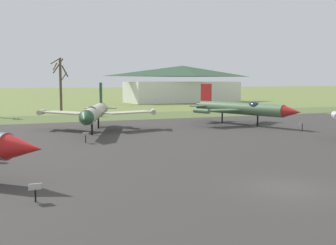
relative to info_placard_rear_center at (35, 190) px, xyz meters
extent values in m
plane|color=olive|center=(11.58, -2.12, -0.57)|extent=(600.00, 600.00, 0.00)
cube|color=#383533|center=(11.58, 11.56, -0.54)|extent=(70.94, 45.61, 0.05)
cube|color=#556536|center=(11.58, 40.36, -0.54)|extent=(130.94, 12.00, 0.06)
cylinder|color=silver|center=(26.50, 10.12, 1.64)|extent=(2.08, 2.43, 0.61)
cone|color=red|center=(-0.26, 2.82, 1.45)|extent=(2.44, 2.39, 1.30)
cylinder|color=black|center=(0.00, 0.00, -0.28)|extent=(0.08, 0.08, 0.58)
cube|color=white|center=(0.00, 0.00, 0.16)|extent=(0.56, 0.25, 0.34)
cylinder|color=#B7B293|center=(7.65, 23.82, 1.47)|extent=(5.31, 12.10, 1.42)
cone|color=#234C2D|center=(5.41, 17.27, 1.47)|extent=(1.73, 1.87, 1.31)
cylinder|color=black|center=(9.73, 29.91, 1.47)|extent=(1.19, 1.06, 0.99)
ellipsoid|color=#19232D|center=(6.78, 21.27, 1.86)|extent=(0.91, 1.71, 0.85)
cube|color=#B7B293|center=(4.90, 26.24, 1.36)|extent=(4.91, 5.59, 0.13)
cube|color=#B7B293|center=(11.30, 24.06, 1.36)|extent=(5.73, 3.56, 0.13)
cylinder|color=#B7B293|center=(2.68, 27.98, 1.36)|extent=(1.23, 2.32, 0.53)
cylinder|color=#B7B293|center=(14.13, 24.07, 1.36)|extent=(1.23, 2.32, 0.53)
cube|color=#234C2D|center=(9.48, 29.19, 3.35)|extent=(0.60, 1.35, 2.35)
cube|color=#B7B293|center=(8.44, 29.35, 1.57)|extent=(1.86, 1.74, 0.13)
cube|color=#B7B293|center=(10.41, 28.67, 1.57)|extent=(1.86, 1.74, 0.13)
cylinder|color=black|center=(6.77, 21.26, 0.09)|extent=(0.19, 0.19, 1.32)
cylinder|color=black|center=(8.52, 26.38, 0.09)|extent=(0.19, 0.19, 1.32)
cylinder|color=black|center=(5.23, 16.32, -0.23)|extent=(0.08, 0.08, 0.67)
cube|color=white|center=(5.23, 16.32, 0.26)|extent=(0.55, 0.36, 0.31)
cylinder|color=#4C6B47|center=(25.01, 23.99, 1.44)|extent=(5.41, 11.91, 1.40)
cone|color=#B21E1E|center=(27.41, 17.28, 1.44)|extent=(1.92, 2.42, 1.29)
cylinder|color=black|center=(22.87, 29.97, 1.44)|extent=(1.18, 1.06, 0.98)
ellipsoid|color=#19232D|center=(25.71, 22.04, 1.83)|extent=(1.10, 2.08, 1.04)
cube|color=#4C6B47|center=(21.94, 23.64, 1.34)|extent=(4.62, 2.08, 0.13)
cube|color=#4C6B47|center=(27.61, 25.67, 1.34)|extent=(4.89, 4.53, 0.13)
cylinder|color=#4C6B47|center=(19.63, 23.25, 1.34)|extent=(1.25, 2.29, 0.52)
cylinder|color=#4C6B47|center=(29.64, 26.84, 1.34)|extent=(1.25, 2.29, 0.52)
cube|color=#B21E1E|center=(23.18, 29.12, 3.25)|extent=(0.76, 1.73, 2.21)
cube|color=#4C6B47|center=(21.95, 28.65, 1.55)|extent=(2.39, 1.93, 0.13)
cube|color=#4C6B47|center=(24.42, 29.54, 1.55)|extent=(2.39, 1.93, 0.13)
cylinder|color=black|center=(25.91, 21.47, 0.09)|extent=(0.19, 0.19, 1.31)
cylinder|color=black|center=(24.11, 26.51, 0.09)|extent=(0.19, 0.19, 1.31)
cylinder|color=black|center=(27.70, 15.99, -0.20)|extent=(0.08, 0.08, 0.74)
cube|color=white|center=(27.70, 15.99, 0.32)|extent=(0.63, 0.30, 0.30)
cylinder|color=brown|center=(7.45, 48.98, 3.84)|extent=(0.40, 0.40, 8.81)
cylinder|color=brown|center=(6.91, 49.83, 7.89)|extent=(1.86, 1.26, 1.18)
cylinder|color=brown|center=(8.08, 48.46, 6.25)|extent=(1.30, 1.51, 1.82)
cylinder|color=brown|center=(7.97, 49.41, 5.27)|extent=(1.05, 1.22, 1.59)
cylinder|color=brown|center=(7.23, 49.78, 7.09)|extent=(1.81, 0.67, 2.44)
cylinder|color=brown|center=(6.72, 49.35, 7.00)|extent=(0.94, 1.64, 1.29)
cube|color=silver|center=(40.53, 75.91, 1.94)|extent=(28.43, 12.41, 5.02)
pyramid|color=#38563D|center=(40.53, 75.91, 7.10)|extent=(29.85, 13.03, 2.65)
camera|label=1|loc=(-1.16, -18.41, 4.75)|focal=44.12mm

